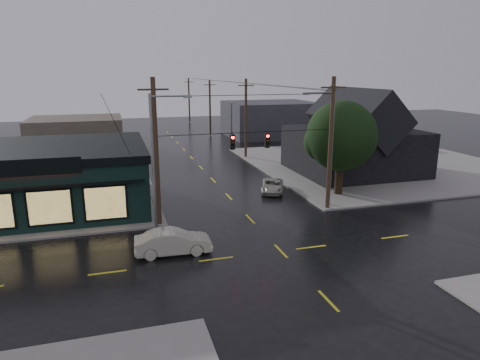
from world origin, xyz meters
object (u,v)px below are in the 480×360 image
object	(u,v)px
suv_silver	(272,186)
utility_pole_nw	(160,226)
corner_tree	(341,136)
sedan_cream	(173,242)
utility_pole_ne	(327,209)

from	to	relation	value
suv_silver	utility_pole_nw	bearing A→B (deg)	-129.12
corner_tree	sedan_cream	size ratio (longest dim) A/B	1.79
utility_pole_ne	sedan_cream	world-z (taller)	utility_pole_ne
utility_pole_ne	sedan_cream	xyz separation A→B (m)	(-12.74, -5.03, 0.74)
corner_tree	suv_silver	bearing A→B (deg)	153.53
sedan_cream	suv_silver	distance (m)	15.05
corner_tree	utility_pole_ne	world-z (taller)	corner_tree
utility_pole_ne	suv_silver	world-z (taller)	utility_pole_ne
suv_silver	corner_tree	bearing A→B (deg)	-4.46
suv_silver	sedan_cream	bearing A→B (deg)	-111.62
utility_pole_ne	sedan_cream	size ratio (longest dim) A/B	2.26
utility_pole_nw	utility_pole_ne	world-z (taller)	same
sedan_cream	suv_silver	bearing A→B (deg)	-41.01
sedan_cream	suv_silver	world-z (taller)	sedan_cream
utility_pole_ne	suv_silver	xyz separation A→B (m)	(-2.35, 5.87, 0.56)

